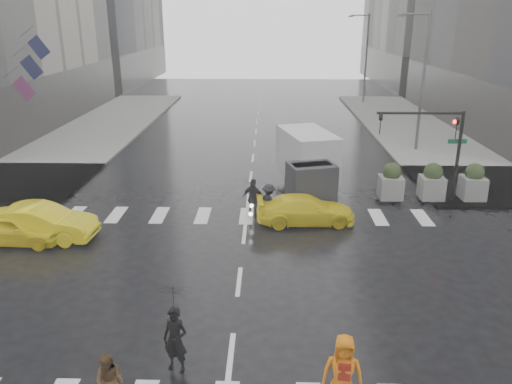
{
  "coord_description": "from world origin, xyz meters",
  "views": [
    {
      "loc": [
        0.95,
        -15.15,
        8.58
      ],
      "look_at": [
        0.54,
        2.0,
        2.57
      ],
      "focal_mm": 35.0,
      "sensor_mm": 36.0,
      "label": 1
    }
  ],
  "objects_px": {
    "taxi_mid": "(41,223)",
    "taxi_front": "(15,228)",
    "traffic_signal_pole": "(439,138)",
    "pedestrian_orange": "(343,373)",
    "box_truck": "(308,163)",
    "pedestrian_brown": "(110,382)"
  },
  "relations": [
    {
      "from": "taxi_mid",
      "to": "taxi_front",
      "type": "bearing_deg",
      "value": 115.91
    },
    {
      "from": "taxi_front",
      "to": "taxi_mid",
      "type": "distance_m",
      "value": 0.97
    },
    {
      "from": "traffic_signal_pole",
      "to": "taxi_mid",
      "type": "relative_size",
      "value": 1.02
    },
    {
      "from": "traffic_signal_pole",
      "to": "pedestrian_orange",
      "type": "relative_size",
      "value": 2.34
    },
    {
      "from": "pedestrian_orange",
      "to": "taxi_front",
      "type": "xyz_separation_m",
      "value": [
        -11.81,
        8.7,
        -0.31
      ]
    },
    {
      "from": "traffic_signal_pole",
      "to": "box_truck",
      "type": "bearing_deg",
      "value": 168.57
    },
    {
      "from": "pedestrian_orange",
      "to": "taxi_front",
      "type": "bearing_deg",
      "value": 151.77
    },
    {
      "from": "traffic_signal_pole",
      "to": "taxi_front",
      "type": "height_order",
      "value": "traffic_signal_pole"
    },
    {
      "from": "traffic_signal_pole",
      "to": "taxi_mid",
      "type": "height_order",
      "value": "traffic_signal_pole"
    },
    {
      "from": "taxi_mid",
      "to": "box_truck",
      "type": "height_order",
      "value": "box_truck"
    },
    {
      "from": "pedestrian_brown",
      "to": "taxi_front",
      "type": "height_order",
      "value": "pedestrian_brown"
    },
    {
      "from": "traffic_signal_pole",
      "to": "pedestrian_orange",
      "type": "xyz_separation_m",
      "value": [
        -6.31,
        -13.8,
        -2.25
      ]
    },
    {
      "from": "pedestrian_orange",
      "to": "taxi_mid",
      "type": "xyz_separation_m",
      "value": [
        -10.92,
        9.07,
        -0.24
      ]
    },
    {
      "from": "traffic_signal_pole",
      "to": "taxi_front",
      "type": "xyz_separation_m",
      "value": [
        -18.12,
        -5.1,
        -2.56
      ]
    },
    {
      "from": "traffic_signal_pole",
      "to": "taxi_front",
      "type": "distance_m",
      "value": 19.0
    },
    {
      "from": "pedestrian_brown",
      "to": "taxi_mid",
      "type": "height_order",
      "value": "taxi_mid"
    },
    {
      "from": "taxi_front",
      "to": "traffic_signal_pole",
      "type": "bearing_deg",
      "value": -71.31
    },
    {
      "from": "traffic_signal_pole",
      "to": "taxi_front",
      "type": "relative_size",
      "value": 1.17
    },
    {
      "from": "pedestrian_brown",
      "to": "box_truck",
      "type": "height_order",
      "value": "box_truck"
    },
    {
      "from": "taxi_front",
      "to": "pedestrian_brown",
      "type": "bearing_deg",
      "value": -140.75
    },
    {
      "from": "pedestrian_orange",
      "to": "box_truck",
      "type": "bearing_deg",
      "value": 96.98
    },
    {
      "from": "taxi_front",
      "to": "box_truck",
      "type": "height_order",
      "value": "box_truck"
    }
  ]
}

